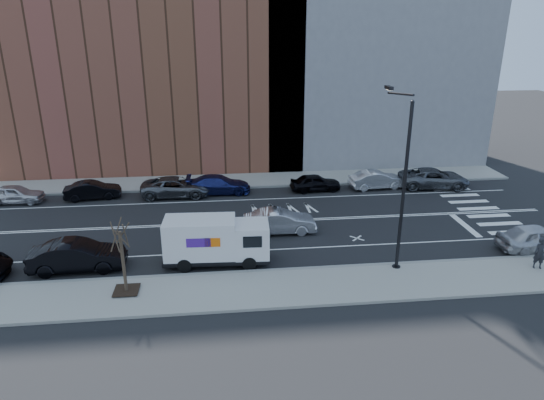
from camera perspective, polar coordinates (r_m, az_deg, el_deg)
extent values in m
plane|color=black|center=(32.34, -1.92, -2.58)|extent=(120.00, 120.00, 0.00)
cube|color=gray|center=(24.46, -0.27, -10.40)|extent=(44.00, 3.60, 0.15)
cube|color=gray|center=(40.55, -2.90, 2.32)|extent=(44.00, 3.60, 0.15)
cube|color=gray|center=(26.01, -0.69, -8.37)|extent=(44.00, 0.25, 0.17)
cube|color=gray|center=(38.84, -2.74, 1.52)|extent=(44.00, 0.25, 0.17)
cube|color=brown|center=(45.72, -14.30, 17.74)|extent=(26.00, 10.00, 22.00)
cube|color=slate|center=(47.50, 11.83, 20.41)|extent=(20.00, 10.00, 26.00)
cylinder|color=black|center=(25.45, 15.24, 1.09)|extent=(0.18, 0.18, 9.00)
cylinder|color=black|center=(27.16, 14.39, -7.71)|extent=(0.44, 0.44, 0.20)
sphere|color=black|center=(24.41, 16.21, 11.00)|extent=(0.20, 0.20, 0.20)
cylinder|color=black|center=(25.95, 14.84, 11.97)|extent=(0.11, 3.49, 0.48)
cube|color=black|center=(27.52, 13.60, 12.73)|extent=(0.25, 0.80, 0.18)
cube|color=#FFF2CC|center=(27.54, 13.59, 12.52)|extent=(0.18, 0.55, 0.03)
cube|color=black|center=(25.09, -16.74, -10.10)|extent=(1.20, 1.20, 0.04)
cylinder|color=#382B1E|center=(24.38, -17.10, -7.01)|extent=(0.16, 0.16, 3.20)
cylinder|color=#382B1E|center=(23.74, -16.86, -3.99)|extent=(0.06, 0.80, 1.44)
cylinder|color=#382B1E|center=(23.99, -17.17, -3.77)|extent=(0.81, 0.31, 1.19)
cylinder|color=#382B1E|center=(23.96, -17.86, -3.87)|extent=(0.58, 0.76, 1.50)
cylinder|color=#382B1E|center=(23.70, -17.99, -4.16)|extent=(0.47, 0.61, 1.37)
cylinder|color=#382B1E|center=(23.56, -17.36, -4.23)|extent=(0.72, 0.29, 1.13)
cube|color=black|center=(27.01, -6.60, -6.59)|extent=(5.71, 2.16, 0.27)
cube|color=silver|center=(26.53, -2.36, -4.58)|extent=(1.90, 2.03, 1.81)
cube|color=black|center=(26.45, -0.36, -4.00)|extent=(0.13, 1.68, 0.86)
cube|color=black|center=(25.52, -2.31, -4.96)|extent=(1.00, 0.08, 0.64)
cube|color=black|center=(27.32, -2.42, -3.20)|extent=(1.00, 0.08, 0.64)
cube|color=black|center=(26.96, -0.43, -6.29)|extent=(0.22, 1.82, 0.32)
cube|color=silver|center=(26.56, -8.46, -4.35)|extent=(3.90, 2.17, 2.09)
cube|color=#47198C|center=(25.58, -8.65, -5.02)|extent=(1.27, 0.08, 0.50)
cube|color=orange|center=(25.53, -7.02, -4.99)|extent=(0.82, 0.06, 0.50)
cube|color=#47198C|center=(27.43, -8.32, -3.21)|extent=(1.27, 0.08, 0.50)
cube|color=orange|center=(27.38, -6.80, -3.18)|extent=(0.82, 0.06, 0.50)
cylinder|color=black|center=(26.17, -2.68, -7.47)|extent=(0.77, 0.29, 0.76)
cylinder|color=black|center=(27.79, -2.76, -5.73)|extent=(0.77, 0.29, 0.76)
cylinder|color=black|center=(26.36, -10.26, -7.58)|extent=(0.77, 0.29, 0.76)
cylinder|color=black|center=(27.97, -9.87, -5.85)|extent=(0.77, 0.29, 0.76)
imported|color=silver|center=(40.13, -27.96, 0.62)|extent=(4.06, 1.79, 1.36)
imported|color=black|center=(38.70, -20.35, 1.08)|extent=(4.22, 1.95, 1.34)
imported|color=#53555B|center=(37.56, -11.19, 1.53)|extent=(5.32, 2.57, 1.46)
imported|color=navy|center=(37.68, -6.30, 1.83)|extent=(4.95, 2.12, 1.42)
imported|color=black|center=(38.18, 5.13, 2.05)|extent=(4.02, 1.80, 1.34)
imported|color=silver|center=(39.47, 12.22, 2.35)|extent=(4.46, 1.91, 1.43)
imported|color=#53555B|center=(40.93, 18.52, 2.46)|extent=(5.78, 3.22, 1.53)
imported|color=silver|center=(30.45, 0.89, -2.54)|extent=(4.55, 1.62, 1.49)
imported|color=black|center=(27.97, -21.91, -6.11)|extent=(5.03, 1.92, 1.64)
imported|color=silver|center=(32.05, 28.74, -3.94)|extent=(4.62, 1.99, 1.55)
imported|color=black|center=(29.45, 29.01, -5.52)|extent=(0.72, 0.57, 1.72)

